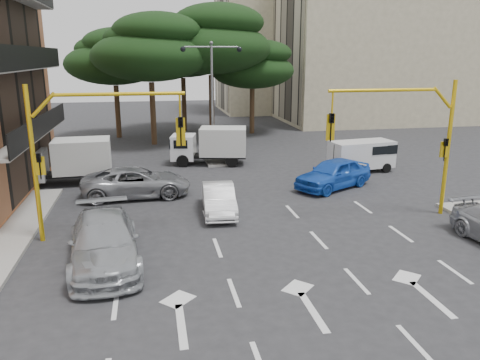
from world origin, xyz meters
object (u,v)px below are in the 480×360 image
Objects in this scene: signal_mast_right at (413,130)px; car_silver_cross_a at (136,182)px; signal_mast_left at (82,141)px; street_lamp_center at (212,79)px; box_truck_a at (66,162)px; car_blue_compact at (333,174)px; box_truck_b at (210,146)px; car_silver_wagon at (104,242)px; van_white at (361,156)px; car_white_hatch at (219,199)px.

signal_mast_right is 13.42m from car_silver_cross_a.
signal_mast_left is 15.65m from street_lamp_center.
box_truck_a is at bearing 47.94° from car_silver_cross_a.
car_blue_compact is (-1.45, 4.95, -3.07)m from signal_mast_right.
box_truck_b is at bearing 62.24° from signal_mast_left.
signal_mast_right is at bearing -12.97° from car_blue_compact.
car_silver_cross_a is at bearing 77.80° from car_silver_wagon.
van_white is at bearing 28.30° from signal_mast_left.
car_silver_wagon is 15.66m from box_truck_b.
car_blue_compact is (5.35, -9.05, -4.62)m from street_lamp_center.
box_truck_a is (-15.80, 8.61, -2.63)m from signal_mast_right.
car_silver_cross_a is (0.91, 7.97, -0.06)m from car_silver_wagon.
car_silver_wagon reaches higher than car_silver_cross_a.
signal_mast_right is 1.50× the size of car_white_hatch.
box_truck_a is at bearing 123.98° from box_truck_b.
van_white is at bearing 31.16° from car_silver_wagon.
street_lamp_center is at bearing -131.80° from van_white.
signal_mast_left is at bearing -168.52° from box_truck_a.
car_silver_wagon is 1.45× the size of van_white.
street_lamp_center is 1.94× the size of car_white_hatch.
van_white is 9.74m from box_truck_b.
car_silver_wagon is (-12.81, -2.62, -3.07)m from signal_mast_right.
box_truck_b is (-0.48, -1.98, -4.21)m from street_lamp_center.
van_white reaches higher than car_silver_cross_a.
car_blue_compact is 0.94× the size of box_truck_a.
car_blue_compact is 14.82m from box_truck_a.
car_white_hatch is at bearing -95.50° from car_blue_compact.
car_blue_compact is at bearing 27.97° from car_white_hatch.
box_truck_a is at bearing -133.58° from car_blue_compact.
car_white_hatch is (5.45, 2.00, -3.22)m from signal_mast_left.
street_lamp_center is 1.38× the size of car_silver_wagon.
signal_mast_left reaches higher than car_blue_compact.
signal_mast_left is 17.63m from van_white.
car_white_hatch is at bearing 166.26° from signal_mast_right.
car_silver_wagon is (-11.36, -7.58, 0.01)m from car_blue_compact.
signal_mast_left is 6.64m from car_white_hatch.
signal_mast_right is 9.00m from car_white_hatch.
box_truck_b is at bearing 121.19° from signal_mast_right.
car_silver_wagon is at bearing -109.85° from street_lamp_center.
signal_mast_left reaches higher than car_silver_cross_a.
signal_mast_left is at bearing -69.34° from van_white.
box_truck_a is at bearing 104.31° from signal_mast_left.
car_silver_wagon is at bearing -85.60° from car_blue_compact.
signal_mast_left is 1.50× the size of car_white_hatch.
signal_mast_right is at bearing -9.58° from car_white_hatch.
van_white is (13.59, 2.89, 0.22)m from car_silver_cross_a.
signal_mast_left is 1.26× the size of car_blue_compact.
car_silver_cross_a is (-11.90, 5.35, -3.13)m from signal_mast_right.
signal_mast_right is at bearing -116.50° from car_silver_cross_a.
car_blue_compact is at bearing -51.40° from van_white.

